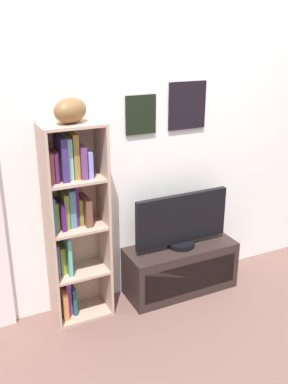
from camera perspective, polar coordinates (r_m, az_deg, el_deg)
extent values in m
cube|color=brown|center=(3.08, 10.95, -21.93)|extent=(5.20, 5.20, 0.04)
cube|color=silver|center=(3.35, 0.86, 5.41)|extent=(4.80, 0.06, 2.33)
cube|color=black|center=(3.21, -0.43, 10.09)|extent=(0.24, 0.02, 0.28)
cube|color=gray|center=(3.21, -0.39, 10.08)|extent=(0.19, 0.01, 0.23)
cube|color=black|center=(3.39, 5.68, 11.22)|extent=(0.32, 0.02, 0.36)
cube|color=#95AEAB|center=(3.38, 5.73, 11.21)|extent=(0.27, 0.01, 0.31)
cube|color=tan|center=(3.08, -12.35, -5.05)|extent=(0.02, 0.27, 1.47)
cube|color=tan|center=(3.18, -5.28, -3.77)|extent=(0.02, 0.27, 1.47)
cube|color=tan|center=(3.24, -9.45, -3.52)|extent=(0.42, 0.01, 1.47)
cube|color=tan|center=(3.49, -8.09, -15.24)|extent=(0.38, 0.26, 0.02)
cube|color=tan|center=(3.30, -8.41, -10.20)|extent=(0.38, 0.26, 0.02)
cube|color=tan|center=(3.13, -8.74, -4.57)|extent=(0.38, 0.26, 0.02)
cube|color=tan|center=(3.00, -9.11, 1.62)|extent=(0.38, 0.26, 0.02)
cube|color=tan|center=(2.90, -9.53, 8.69)|extent=(0.38, 0.26, 0.02)
cube|color=#66AC81|center=(3.41, -11.36, -13.54)|extent=(0.02, 0.16, 0.26)
cube|color=#C97A3C|center=(3.41, -10.64, -13.84)|extent=(0.04, 0.20, 0.23)
cube|color=purple|center=(3.43, -10.10, -13.08)|extent=(0.04, 0.15, 0.28)
cube|color=#175152|center=(3.44, -9.43, -13.48)|extent=(0.03, 0.17, 0.22)
cube|color=#364F77|center=(3.22, -11.76, -8.38)|extent=(0.02, 0.18, 0.26)
cube|color=#6565BD|center=(3.24, -11.45, -8.36)|extent=(0.02, 0.15, 0.24)
cube|color=#979A24|center=(3.26, -10.83, -8.48)|extent=(0.04, 0.15, 0.20)
cube|color=#52AD9D|center=(3.22, -10.12, -7.89)|extent=(0.03, 0.20, 0.29)
cube|color=teal|center=(3.06, -12.13, -2.60)|extent=(0.03, 0.19, 0.25)
cube|color=#A1B325|center=(3.10, -11.64, -2.85)|extent=(0.03, 0.15, 0.19)
cube|color=#42145C|center=(3.09, -10.93, -2.87)|extent=(0.03, 0.19, 0.20)
cube|color=olive|center=(3.09, -10.43, -2.22)|extent=(0.03, 0.17, 0.25)
cube|color=teal|center=(3.10, -9.69, -1.90)|extent=(0.04, 0.16, 0.27)
cube|color=#5C1577|center=(3.12, -9.12, -1.51)|extent=(0.02, 0.14, 0.30)
cube|color=olive|center=(3.14, -8.57, -2.35)|extent=(0.03, 0.15, 0.19)
cube|color=brown|center=(3.13, -7.72, -2.34)|extent=(0.04, 0.20, 0.20)
cube|color=brown|center=(2.95, -12.50, 3.37)|extent=(0.04, 0.19, 0.20)
cube|color=#4F165F|center=(2.96, -11.84, 3.42)|extent=(0.02, 0.20, 0.20)
cube|color=olive|center=(2.99, -11.52, 3.54)|extent=(0.02, 0.15, 0.19)
cube|color=navy|center=(2.95, -10.80, 4.42)|extent=(0.04, 0.20, 0.29)
cube|color=#77BAA3|center=(2.98, -10.08, 4.48)|extent=(0.04, 0.17, 0.28)
cube|color=olive|center=(2.99, -9.28, 4.83)|extent=(0.04, 0.18, 0.31)
cube|color=#643370|center=(3.00, -8.38, 4.11)|extent=(0.04, 0.20, 0.22)
cube|color=#7A7FC8|center=(3.02, -7.57, 3.89)|extent=(0.03, 0.20, 0.19)
ellipsoid|color=brown|center=(2.88, -9.64, 10.48)|extent=(0.30, 0.27, 0.16)
cube|color=black|center=(3.64, 4.76, -9.86)|extent=(0.91, 0.35, 0.40)
cube|color=black|center=(3.52, 6.19, -11.11)|extent=(0.82, 0.01, 0.26)
cylinder|color=black|center=(3.53, 4.86, -6.76)|extent=(0.22, 0.22, 0.04)
cube|color=black|center=(3.44, 4.97, -3.47)|extent=(0.79, 0.04, 0.40)
cube|color=white|center=(3.43, 5.08, -3.55)|extent=(0.75, 0.01, 0.36)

